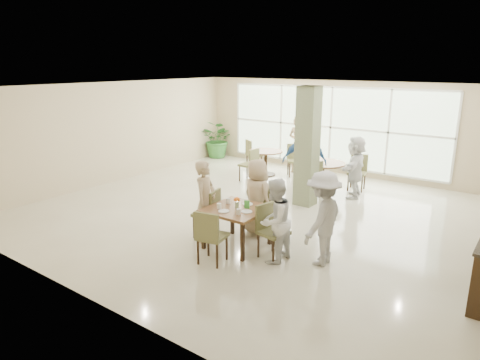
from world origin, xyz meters
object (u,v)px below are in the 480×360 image
Objects in this scene: teen_far at (257,197)px; adult_b at (355,167)px; round_table_left at (266,157)px; adult_standing at (298,145)px; teen_left at (206,201)px; adult_a at (304,162)px; teen_right at (275,221)px; main_table at (237,212)px; potted_plant at (218,139)px; round_table_right at (323,168)px; teen_standing at (323,218)px.

adult_b reaches higher than teen_far.
adult_standing is at bearing 48.78° from round_table_left.
round_table_left is at bearing 6.68° from teen_left.
adult_a is 1.19× the size of adult_b.
teen_left is 0.84× the size of adult_a.
teen_left is at bearing -87.81° from teen_right.
teen_right is at bearing -103.31° from teen_left.
adult_a reaches higher than main_table.
potted_plant is at bearing -118.71° from adult_b.
round_table_right is 4.59m from teen_right.
adult_standing is (-1.75, 5.50, 0.22)m from main_table.
teen_left reaches higher than teen_far.
round_table_left is at bearing -41.65° from teen_far.
teen_far is (2.34, -3.97, 0.20)m from round_table_left.
teen_left is at bearing 74.27° from teen_far.
round_table_left is at bearing 168.41° from round_table_right.
round_table_left is at bearing 117.05° from main_table.
teen_right is at bearing 119.29° from adult_standing.
potted_plant is 8.44m from teen_right.
adult_standing is at bearing 98.17° from adult_a.
adult_a reaches higher than teen_left.
main_table is 4.24m from adult_b.
potted_plant is 0.85× the size of adult_b.
teen_left is 0.88× the size of adult_standing.
main_table is 0.78m from teen_far.
teen_far is at bearing 113.76° from adult_standing.
adult_b reaches higher than round_table_right.
teen_right reaches higher than round_table_left.
teen_left is (-0.31, -4.42, 0.19)m from round_table_right.
teen_left reaches higher than round_table_left.
round_table_left is 5.16m from teen_left.
round_table_right is 4.44m from teen_left.
potted_plant is at bearing 162.45° from round_table_right.
round_table_right is at bearing 94.67° from main_table.
potted_plant is 3.40m from adult_standing.
teen_left reaches higher than potted_plant.
potted_plant is at bearing -27.23° from teen_far.
round_table_right is at bearing -17.55° from potted_plant.
adult_a is (-0.41, 3.35, 0.27)m from main_table.
round_table_right is at bearing -11.59° from round_table_left.
adult_standing reaches higher than teen_standing.
adult_standing is at bearing -131.91° from adult_b.
potted_plant is at bearing -132.52° from teen_right.
main_table is 7.76m from potted_plant.
round_table_right is at bearing -162.42° from teen_right.
teen_far is (-0.08, 0.77, 0.09)m from main_table.
teen_standing reaches higher than main_table.
potted_plant is at bearing 131.35° from main_table.
potted_plant reaches higher than round_table_left.
adult_standing reaches higher than teen_far.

